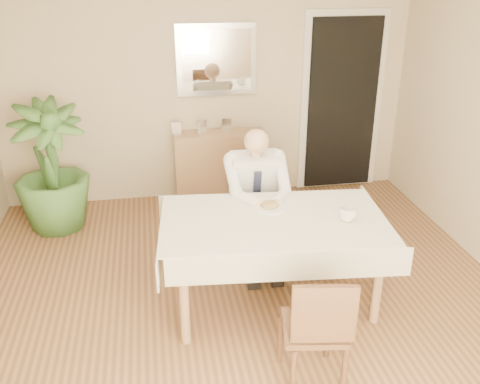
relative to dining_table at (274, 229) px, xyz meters
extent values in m
plane|color=brown|center=(-0.24, -0.25, -0.67)|extent=(5.00, 5.00, 0.00)
cube|color=#C5B18E|center=(-0.24, 2.25, 0.63)|extent=(4.50, 0.02, 2.60)
cube|color=white|center=(1.31, 2.23, 0.33)|extent=(0.96, 0.03, 2.10)
cube|color=black|center=(1.31, 2.20, 0.33)|extent=(0.80, 0.05, 1.95)
cube|color=silver|center=(-0.13, 2.23, 0.88)|extent=(0.86, 0.03, 0.76)
cube|color=white|center=(-0.13, 2.21, 0.88)|extent=(0.74, 0.02, 0.64)
cube|color=#987551|center=(0.00, 0.00, 0.05)|extent=(1.67, 1.04, 0.04)
cube|color=beige|center=(0.00, 0.00, 0.08)|extent=(1.78, 1.15, 0.01)
cube|color=beige|center=(0.00, -0.50, -0.03)|extent=(1.69, 0.16, 0.22)
cube|color=beige|center=(0.00, 0.50, -0.03)|extent=(1.69, 0.16, 0.22)
cube|color=beige|center=(-0.85, 0.00, -0.03)|extent=(0.10, 1.00, 0.22)
cube|color=beige|center=(0.85, 0.00, -0.03)|extent=(0.10, 1.00, 0.22)
cylinder|color=#987551|center=(-0.72, -0.37, -0.32)|extent=(0.07, 0.07, 0.70)
cylinder|color=#987551|center=(0.72, -0.37, -0.32)|extent=(0.07, 0.07, 0.70)
cylinder|color=#987551|center=(-0.72, 0.37, -0.32)|extent=(0.07, 0.07, 0.70)
cylinder|color=#987551|center=(0.72, 0.37, -0.32)|extent=(0.07, 0.07, 0.70)
cube|color=#472A1A|center=(0.00, 0.80, -0.26)|extent=(0.44, 0.44, 0.04)
cube|color=#472A1A|center=(0.00, 0.98, -0.02)|extent=(0.40, 0.08, 0.40)
cylinder|color=#472A1A|center=(-0.17, 0.63, -0.47)|extent=(0.04, 0.04, 0.39)
cylinder|color=#472A1A|center=(0.17, 0.63, -0.47)|extent=(0.04, 0.04, 0.39)
cylinder|color=#472A1A|center=(-0.17, 0.97, -0.47)|extent=(0.04, 0.04, 0.39)
cylinder|color=#472A1A|center=(0.17, 0.97, -0.47)|extent=(0.04, 0.04, 0.39)
cube|color=#472A1A|center=(0.07, -0.86, -0.27)|extent=(0.45, 0.45, 0.04)
cube|color=#472A1A|center=(0.07, -1.03, -0.03)|extent=(0.39, 0.10, 0.39)
cylinder|color=#472A1A|center=(-0.10, -1.02, -0.48)|extent=(0.04, 0.04, 0.38)
cylinder|color=#472A1A|center=(0.24, -1.02, -0.48)|extent=(0.04, 0.04, 0.38)
cylinder|color=#472A1A|center=(-0.10, -0.69, -0.48)|extent=(0.04, 0.04, 0.38)
cylinder|color=#472A1A|center=(0.24, -0.69, -0.48)|extent=(0.04, 0.04, 0.38)
cube|color=white|center=(0.00, 0.76, 0.08)|extent=(0.42, 0.31, 0.55)
cube|color=black|center=(0.00, 0.64, 0.05)|extent=(0.07, 0.08, 0.36)
cylinder|color=tan|center=(0.00, 0.72, 0.37)|extent=(0.09, 0.09, 0.08)
sphere|color=tan|center=(0.00, 0.69, 0.47)|extent=(0.21, 0.21, 0.21)
cube|color=black|center=(-0.10, 0.56, -0.15)|extent=(0.13, 0.42, 0.13)
cube|color=black|center=(0.10, 0.56, -0.15)|extent=(0.13, 0.42, 0.13)
cube|color=black|center=(-0.10, 0.38, -0.44)|extent=(0.11, 0.12, 0.45)
cube|color=black|center=(0.10, 0.38, -0.44)|extent=(0.11, 0.12, 0.45)
cube|color=black|center=(-0.10, 0.32, -0.63)|extent=(0.11, 0.26, 0.07)
cube|color=black|center=(0.10, 0.32, -0.63)|extent=(0.11, 0.26, 0.07)
cylinder|color=white|center=(0.01, 0.19, 0.09)|extent=(0.26, 0.26, 0.02)
ellipsoid|color=olive|center=(0.01, 0.19, 0.11)|extent=(0.14, 0.14, 0.06)
cylinder|color=silver|center=(0.05, 0.13, 0.11)|extent=(0.01, 0.13, 0.01)
cylinder|color=silver|center=(-0.03, 0.13, 0.11)|extent=(0.01, 0.13, 0.01)
imported|color=white|center=(0.54, -0.12, 0.14)|extent=(0.16, 0.16, 0.10)
cube|color=#987551|center=(-0.13, 2.07, -0.27)|extent=(1.01, 0.40, 0.79)
cube|color=silver|center=(-0.60, 2.09, 0.19)|extent=(0.10, 0.02, 0.14)
cube|color=silver|center=(-0.32, 2.11, 0.19)|extent=(0.10, 0.02, 0.14)
cube|color=silver|center=(-0.04, 2.14, 0.19)|extent=(0.10, 0.02, 0.14)
imported|color=#365E27|center=(-1.87, 1.67, -0.01)|extent=(0.95, 0.95, 1.31)
camera|label=1|loc=(-0.86, -3.50, 1.91)|focal=40.00mm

